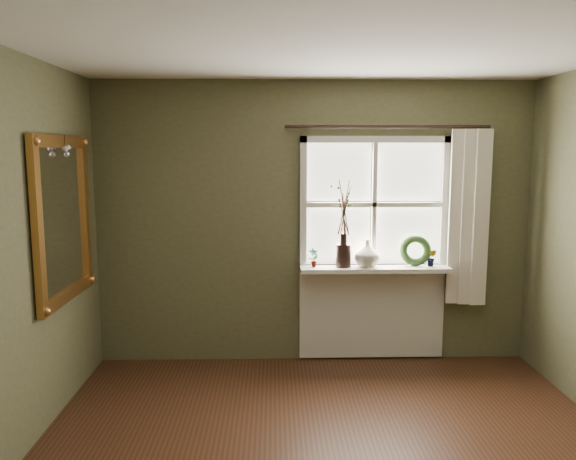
% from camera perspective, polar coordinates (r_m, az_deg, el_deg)
% --- Properties ---
extents(ceiling, '(4.50, 4.50, 0.00)m').
position_cam_1_polar(ceiling, '(2.97, 6.14, 20.20)').
color(ceiling, silver).
rests_on(ceiling, ground).
extents(wall_back, '(4.00, 0.10, 2.60)m').
position_cam_1_polar(wall_back, '(5.24, 2.60, 0.72)').
color(wall_back, brown).
rests_on(wall_back, ground).
extents(window_frame, '(1.36, 0.06, 1.24)m').
position_cam_1_polar(window_frame, '(5.21, 8.72, 2.59)').
color(window_frame, silver).
rests_on(window_frame, wall_back).
extents(window_sill, '(1.36, 0.26, 0.04)m').
position_cam_1_polar(window_sill, '(5.20, 8.79, -3.90)').
color(window_sill, silver).
rests_on(window_sill, wall_back).
extents(window_apron, '(1.36, 0.04, 0.88)m').
position_cam_1_polar(window_apron, '(5.41, 8.48, -8.22)').
color(window_apron, silver).
rests_on(window_apron, ground).
extents(dark_jug, '(0.18, 0.18, 0.21)m').
position_cam_1_polar(dark_jug, '(5.13, 5.64, -2.59)').
color(dark_jug, black).
rests_on(dark_jug, window_sill).
extents(cream_vase, '(0.24, 0.24, 0.25)m').
position_cam_1_polar(cream_vase, '(5.16, 8.03, -2.36)').
color(cream_vase, beige).
rests_on(cream_vase, window_sill).
extents(wreath, '(0.30, 0.16, 0.29)m').
position_cam_1_polar(wreath, '(5.29, 12.81, -2.38)').
color(wreath, '#26401C').
rests_on(wreath, window_sill).
extents(potted_plant_left, '(0.11, 0.09, 0.18)m').
position_cam_1_polar(potted_plant_left, '(5.11, 2.61, -2.80)').
color(potted_plant_left, '#26401C').
rests_on(potted_plant_left, window_sill).
extents(potted_plant_right, '(0.10, 0.09, 0.16)m').
position_cam_1_polar(potted_plant_right, '(5.30, 14.40, -2.75)').
color(potted_plant_right, '#26401C').
rests_on(potted_plant_right, window_sill).
extents(curtain, '(0.36, 0.12, 1.59)m').
position_cam_1_polar(curtain, '(5.35, 17.78, 1.19)').
color(curtain, beige).
rests_on(curtain, wall_back).
extents(curtain_rod, '(1.84, 0.03, 0.03)m').
position_cam_1_polar(curtain_rod, '(5.15, 10.12, 10.29)').
color(curtain_rod, black).
rests_on(curtain_rod, wall_back).
extents(gilt_mirror, '(0.10, 1.05, 1.25)m').
position_cam_1_polar(gilt_mirror, '(4.57, -21.87, 1.08)').
color(gilt_mirror, white).
rests_on(gilt_mirror, wall_left).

